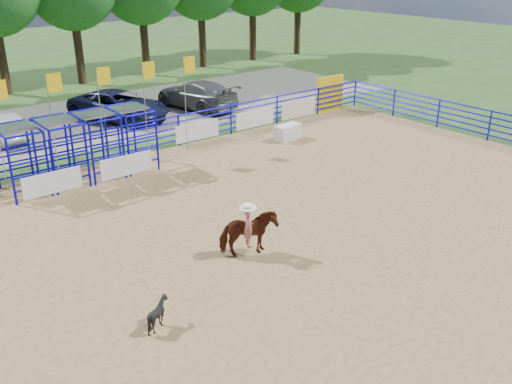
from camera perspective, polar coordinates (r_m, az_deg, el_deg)
ground at (r=17.86m, az=0.98°, el=-5.14°), size 120.00×120.00×0.00m
arena_dirt at (r=17.86m, az=0.98°, el=-5.11°), size 30.00×20.00×0.02m
gravel_strip at (r=31.95m, az=-18.93°, el=6.42°), size 40.00×10.00×0.01m
announcer_table at (r=27.63m, az=3.22°, el=5.99°), size 1.44×0.83×0.72m
horse_and_rider at (r=16.81m, az=-0.79°, el=-3.88°), size 1.84×1.33×2.26m
calf at (r=14.15m, az=-9.77°, el=-11.90°), size 0.81×0.75×0.76m
car_c at (r=31.74m, az=-13.56°, el=8.39°), size 4.59×6.18×1.56m
car_d at (r=33.59m, az=-5.99°, el=9.69°), size 3.14×5.74×1.58m
perimeter_fence at (r=17.52m, az=1.00°, el=-2.98°), size 30.10×20.10×1.50m
chute_assembly at (r=23.61m, az=-16.51°, el=4.34°), size 19.32×2.41×4.20m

